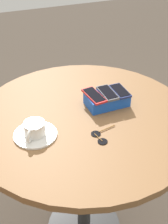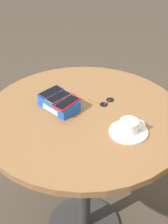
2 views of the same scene
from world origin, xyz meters
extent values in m
cylinder|color=#2D2D2D|center=(0.00, 0.00, 0.01)|extent=(0.40, 0.40, 0.02)
cylinder|color=#2D2D2D|center=(0.00, 0.00, 0.39)|extent=(0.07, 0.07, 0.73)
cylinder|color=brown|center=(0.00, 0.00, 0.77)|extent=(0.94, 0.94, 0.03)
cube|color=blue|center=(-0.12, -0.04, 0.81)|extent=(0.18, 0.11, 0.06)
cube|color=white|center=(-0.12, -0.10, 0.80)|extent=(0.10, 0.01, 0.02)
cube|color=navy|center=(-0.18, -0.04, 0.84)|extent=(0.06, 0.12, 0.01)
cube|color=black|center=(-0.18, -0.04, 0.85)|extent=(0.05, 0.11, 0.00)
cube|color=#515156|center=(-0.13, -0.04, 0.84)|extent=(0.06, 0.12, 0.01)
cube|color=black|center=(-0.13, -0.04, 0.85)|extent=(0.05, 0.11, 0.00)
cube|color=red|center=(-0.06, -0.05, 0.84)|extent=(0.07, 0.14, 0.01)
cube|color=black|center=(-0.06, -0.05, 0.85)|extent=(0.06, 0.12, 0.00)
cylinder|color=silver|center=(0.22, 0.05, 0.79)|extent=(0.17, 0.17, 0.01)
cylinder|color=silver|center=(0.22, 0.05, 0.82)|extent=(0.08, 0.08, 0.05)
cylinder|color=olive|center=(0.22, 0.05, 0.84)|extent=(0.07, 0.07, 0.00)
torus|color=silver|center=(0.25, 0.09, 0.82)|extent=(0.04, 0.05, 0.05)
cylinder|color=black|center=(-0.01, 0.18, 0.78)|extent=(0.04, 0.04, 0.00)
cylinder|color=black|center=(0.00, 0.13, 0.78)|extent=(0.04, 0.04, 0.00)
cylinder|color=olive|center=(0.00, 0.16, 0.79)|extent=(0.01, 0.05, 0.00)
cylinder|color=olive|center=(-0.05, 0.12, 0.79)|extent=(0.08, 0.02, 0.00)
camera|label=1|loc=(0.38, 0.99, 1.56)|focal=50.00mm
camera|label=2|loc=(1.01, -0.96, 1.78)|focal=60.00mm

